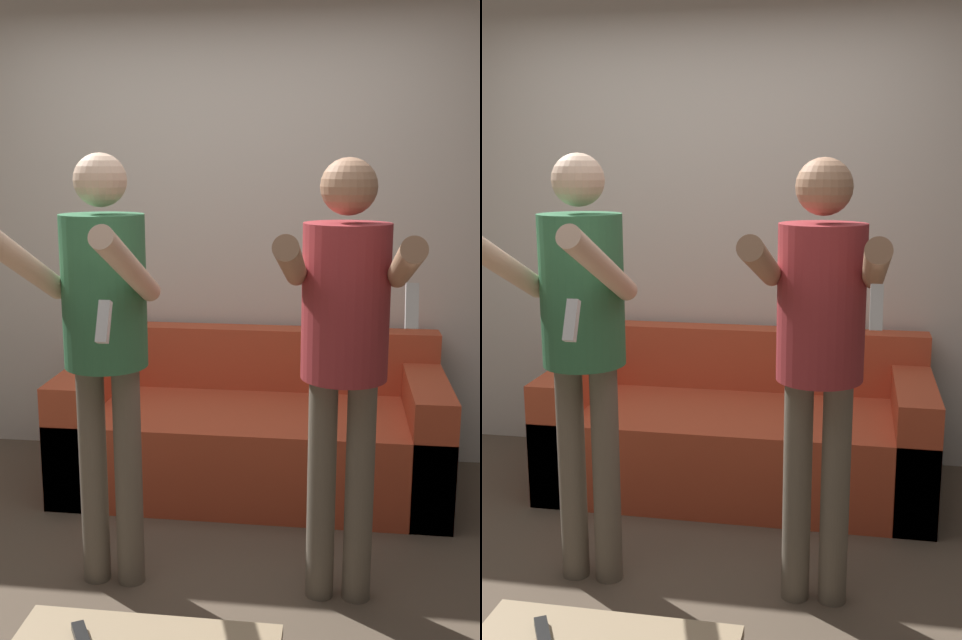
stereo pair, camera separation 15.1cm
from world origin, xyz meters
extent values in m
plane|color=brown|center=(0.00, 0.00, 0.00)|extent=(14.00, 14.00, 0.00)
cube|color=silver|center=(0.00, 1.64, 1.35)|extent=(6.40, 0.06, 2.70)
cube|color=#C64C2D|center=(0.23, 1.13, 0.22)|extent=(1.96, 0.88, 0.44)
cube|color=#C64C2D|center=(0.23, 1.49, 0.61)|extent=(1.96, 0.16, 0.35)
cube|color=#C64C2D|center=(-0.65, 1.13, 0.31)|extent=(0.20, 0.88, 0.63)
cube|color=#C64C2D|center=(1.12, 1.13, 0.31)|extent=(0.20, 0.88, 0.63)
cylinder|color=#6B6051|center=(-0.29, 0.14, 0.46)|extent=(0.11, 0.11, 0.91)
cylinder|color=#6B6051|center=(-0.15, 0.14, 0.46)|extent=(0.11, 0.11, 0.91)
cylinder|color=#337047|center=(-0.22, 0.14, 1.20)|extent=(0.32, 0.32, 0.58)
sphere|color=beige|center=(-0.22, 0.14, 1.62)|extent=(0.20, 0.20, 0.20)
cylinder|color=beige|center=(-0.40, -0.15, 1.34)|extent=(0.08, 0.60, 0.33)
cylinder|color=beige|center=(-0.04, -0.15, 1.34)|extent=(0.08, 0.60, 0.33)
cube|color=white|center=(-0.04, -0.43, 1.21)|extent=(0.04, 0.08, 0.13)
cylinder|color=#6B6051|center=(0.62, 0.14, 0.45)|extent=(0.11, 0.11, 0.90)
cylinder|color=#6B6051|center=(0.76, 0.14, 0.45)|extent=(0.11, 0.11, 0.90)
cylinder|color=#9E2D33|center=(0.69, 0.14, 1.18)|extent=(0.32, 0.32, 0.57)
sphere|color=#A87A5B|center=(0.69, 0.14, 1.60)|extent=(0.21, 0.21, 0.21)
cylinder|color=#A87A5B|center=(0.51, -0.15, 1.36)|extent=(0.08, 0.60, 0.24)
cylinder|color=#A87A5B|center=(0.87, -0.15, 1.36)|extent=(0.08, 0.60, 0.24)
cube|color=white|center=(0.87, -0.44, 1.28)|extent=(0.04, 0.06, 0.13)
cube|color=black|center=(-0.02, -0.80, 0.38)|extent=(0.11, 0.15, 0.02)
camera|label=1|loc=(0.66, -2.57, 1.67)|focal=42.00mm
camera|label=2|loc=(0.81, -2.55, 1.67)|focal=42.00mm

